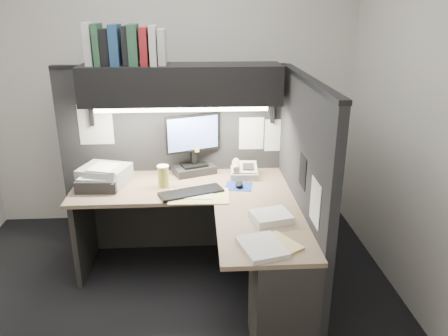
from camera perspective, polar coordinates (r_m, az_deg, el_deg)
The scene contains 23 objects.
floor at distance 3.39m, azimuth -7.27°, elevation -17.45°, with size 3.50×3.50×0.00m, color black.
wall_back at distance 4.24m, azimuth -6.92°, elevation 10.47°, with size 3.50×0.04×2.70m, color silver.
wall_front at distance 1.40m, azimuth -13.32°, elevation -11.16°, with size 3.50×0.04×2.70m, color silver.
wall_right at distance 3.15m, azimuth 25.23°, elevation 5.24°, with size 0.04×3.00×2.70m, color silver.
partition_back at distance 3.83m, azimuth -6.56°, elevation 0.86°, with size 1.90×0.06×1.60m, color black.
partition_right at distance 3.21m, azimuth 10.03°, elevation -3.25°, with size 0.06×1.50×1.60m, color black.
desk at distance 3.13m, azimuth 0.30°, elevation -10.90°, with size 1.70×1.53×0.73m.
overhead_shelf at distance 3.47m, azimuth -5.57°, elevation 10.85°, with size 1.55×0.34×0.30m, color black.
task_light_tube at distance 3.37m, azimuth -5.54°, elevation 7.61°, with size 0.04×0.04×1.32m, color white.
monitor at distance 3.67m, azimuth -3.98°, elevation 2.30°, with size 0.46×0.32×0.51m.
keyboard at distance 3.32m, azimuth -4.30°, elevation -3.21°, with size 0.49×0.16×0.02m, color black.
mousepad at distance 3.45m, azimuth 1.94°, elevation -2.42°, with size 0.21×0.19×0.00m, color navy.
mouse at distance 3.43m, azimuth 2.00°, elevation -2.19°, with size 0.06×0.10×0.04m, color black.
telephone at distance 3.65m, azimuth 2.66°, elevation -0.41°, with size 0.22×0.24×0.09m, color #B9AC8E.
coffee_cup at distance 3.46m, azimuth -7.94°, elevation -1.13°, with size 0.09×0.09×0.16m, color #C3C24E.
printer at distance 3.62m, azimuth -15.30°, elevation -0.89°, with size 0.36×0.30×0.14m, color #989B9E.
notebook_stack at distance 3.55m, azimuth -16.00°, elevation -1.82°, with size 0.31×0.26×0.09m, color black.
open_folder at distance 3.28m, azimuth -3.28°, elevation -3.70°, with size 0.45×0.29×0.01m, color #DFD07D.
paper_stack_a at distance 2.94m, azimuth 6.16°, elevation -6.33°, with size 0.25×0.21×0.05m, color white.
paper_stack_b at distance 2.61m, azimuth 5.01°, elevation -10.24°, with size 0.23×0.29×0.03m, color white.
manila_stack at distance 2.65m, azimuth 7.03°, elevation -9.88°, with size 0.20×0.25×0.01m, color #DFD07D.
binder_row at distance 3.47m, azimuth -12.81°, elevation 15.34°, with size 0.59×0.25×0.31m.
pinned_papers at distance 3.39m, azimuth -0.39°, elevation 2.98°, with size 1.76×1.31×0.51m.
Camera 1 is at (0.24, -2.67, 2.07)m, focal length 35.00 mm.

